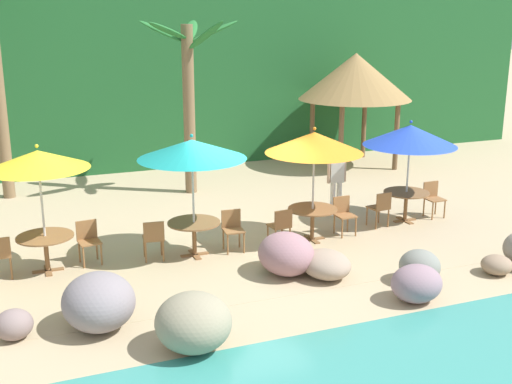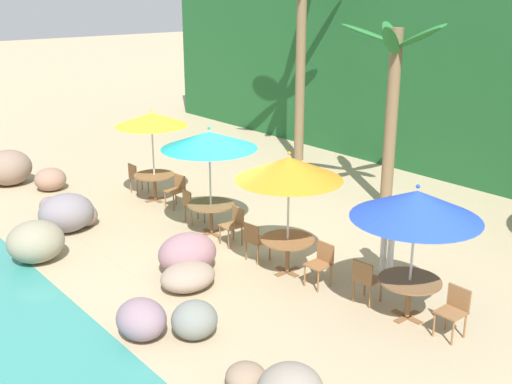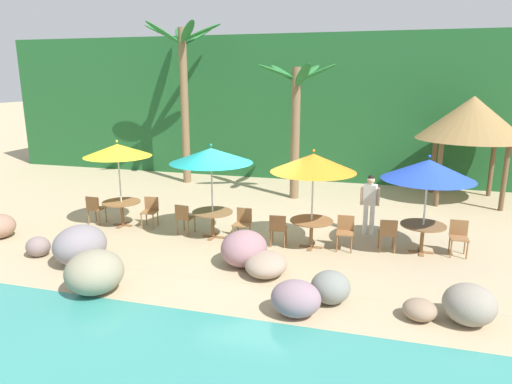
# 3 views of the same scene
# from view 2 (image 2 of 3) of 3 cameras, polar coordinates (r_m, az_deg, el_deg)

# --- Properties ---
(ground_plane) EXTENTS (120.00, 120.00, 0.00)m
(ground_plane) POSITION_cam_2_polar(r_m,az_deg,el_deg) (14.08, -1.36, -5.07)
(ground_plane) COLOR tan
(terrace_deck) EXTENTS (18.00, 5.20, 0.01)m
(terrace_deck) POSITION_cam_2_polar(r_m,az_deg,el_deg) (14.08, -1.36, -5.06)
(terrace_deck) COLOR tan
(terrace_deck) RESTS_ON ground
(foliage_backdrop) EXTENTS (28.00, 2.40, 6.00)m
(foliage_backdrop) POSITION_cam_2_polar(r_m,az_deg,el_deg) (19.97, 19.57, 9.83)
(foliage_backdrop) COLOR #1E5628
(foliage_backdrop) RESTS_ON ground
(rock_seawall) EXTENTS (15.94, 3.40, 1.05)m
(rock_seawall) POSITION_cam_2_polar(r_m,az_deg,el_deg) (14.64, -15.78, -3.16)
(rock_seawall) COLOR #8B705E
(rock_seawall) RESTS_ON ground
(umbrella_yellow) EXTENTS (1.93, 1.93, 2.56)m
(umbrella_yellow) POSITION_cam_2_polar(r_m,az_deg,el_deg) (16.72, -9.57, 6.57)
(umbrella_yellow) COLOR silver
(umbrella_yellow) RESTS_ON ground
(dining_table_yellow) EXTENTS (1.10, 1.10, 0.74)m
(dining_table_yellow) POSITION_cam_2_polar(r_m,az_deg,el_deg) (17.13, -9.28, 1.19)
(dining_table_yellow) COLOR brown
(dining_table_yellow) RESTS_ON ground
(chair_yellow_seaward) EXTENTS (0.46, 0.47, 0.87)m
(chair_yellow_seaward) POSITION_cam_2_polar(r_m,az_deg,el_deg) (16.56, -7.25, 0.32)
(chair_yellow_seaward) COLOR olive
(chair_yellow_seaward) RESTS_ON ground
(chair_yellow_inland) EXTENTS (0.42, 0.43, 0.87)m
(chair_yellow_inland) POSITION_cam_2_polar(r_m,az_deg,el_deg) (17.82, -10.92, 1.43)
(chair_yellow_inland) COLOR olive
(chair_yellow_inland) RESTS_ON ground
(umbrella_teal) EXTENTS (2.21, 2.21, 2.59)m
(umbrella_teal) POSITION_cam_2_polar(r_m,az_deg,el_deg) (14.18, -4.30, 4.75)
(umbrella_teal) COLOR silver
(umbrella_teal) RESTS_ON ground
(dining_table_teal) EXTENTS (1.10, 1.10, 0.74)m
(dining_table_teal) POSITION_cam_2_polar(r_m,az_deg,el_deg) (14.66, -4.15, -1.57)
(dining_table_teal) COLOR brown
(dining_table_teal) RESTS_ON ground
(chair_teal_seaward) EXTENTS (0.45, 0.46, 0.87)m
(chair_teal_seaward) POSITION_cam_2_polar(r_m,az_deg,el_deg) (14.06, -2.01, -2.85)
(chair_teal_seaward) COLOR olive
(chair_teal_seaward) RESTS_ON ground
(chair_teal_inland) EXTENTS (0.47, 0.48, 0.87)m
(chair_teal_inland) POSITION_cam_2_polar(r_m,az_deg,el_deg) (15.36, -5.96, -1.08)
(chair_teal_inland) COLOR olive
(chair_teal_inland) RESTS_ON ground
(umbrella_orange) EXTENTS (2.14, 2.14, 2.57)m
(umbrella_orange) POSITION_cam_2_polar(r_m,az_deg,el_deg) (12.12, 3.03, 2.17)
(umbrella_orange) COLOR silver
(umbrella_orange) RESTS_ON ground
(dining_table_orange) EXTENTS (1.10, 1.10, 0.74)m
(dining_table_orange) POSITION_cam_2_polar(r_m,az_deg,el_deg) (12.66, 2.91, -4.84)
(dining_table_orange) COLOR brown
(dining_table_orange) RESTS_ON ground
(chair_orange_seaward) EXTENTS (0.43, 0.44, 0.87)m
(chair_orange_seaward) POSITION_cam_2_polar(r_m,az_deg,el_deg) (12.22, 6.01, -6.32)
(chair_orange_seaward) COLOR olive
(chair_orange_seaward) RESTS_ON ground
(chair_orange_inland) EXTENTS (0.46, 0.46, 0.87)m
(chair_orange_inland) POSITION_cam_2_polar(r_m,az_deg,el_deg) (13.18, -0.10, -4.33)
(chair_orange_inland) COLOR olive
(chair_orange_inland) RESTS_ON ground
(umbrella_blue) EXTENTS (2.22, 2.22, 2.48)m
(umbrella_blue) POSITION_cam_2_polar(r_m,az_deg,el_deg) (10.72, 14.48, -1.14)
(umbrella_blue) COLOR silver
(umbrella_blue) RESTS_ON ground
(dining_table_blue) EXTENTS (1.10, 1.10, 0.74)m
(dining_table_blue) POSITION_cam_2_polar(r_m,az_deg,el_deg) (11.30, 13.87, -8.39)
(dining_table_blue) COLOR brown
(dining_table_blue) RESTS_ON ground
(chair_blue_seaward) EXTENTS (0.42, 0.43, 0.87)m
(chair_blue_seaward) POSITION_cam_2_polar(r_m,az_deg,el_deg) (11.00, 17.70, -10.11)
(chair_blue_seaward) COLOR olive
(chair_blue_seaward) RESTS_ON ground
(chair_blue_inland) EXTENTS (0.47, 0.47, 0.87)m
(chair_blue_inland) POSITION_cam_2_polar(r_m,az_deg,el_deg) (11.66, 9.98, -7.79)
(chair_blue_inland) COLOR olive
(chair_blue_inland) RESTS_ON ground
(palm_tree_nearest) EXTENTS (3.18, 2.84, 6.35)m
(palm_tree_nearest) POSITION_cam_2_polar(r_m,az_deg,el_deg) (20.47, 4.20, 14.45)
(palm_tree_nearest) COLOR brown
(palm_tree_nearest) RESTS_ON ground
(palm_tree_second) EXTENTS (2.71, 2.65, 4.77)m
(palm_tree_second) POSITION_cam_2_polar(r_m,az_deg,el_deg) (16.37, 12.50, 9.31)
(palm_tree_second) COLOR brown
(palm_tree_second) RESTS_ON ground
(waiter_in_white) EXTENTS (0.52, 0.28, 1.70)m
(waiter_in_white) POSITION_cam_2_polar(r_m,az_deg,el_deg) (12.66, 12.04, -3.42)
(waiter_in_white) COLOR white
(waiter_in_white) RESTS_ON ground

